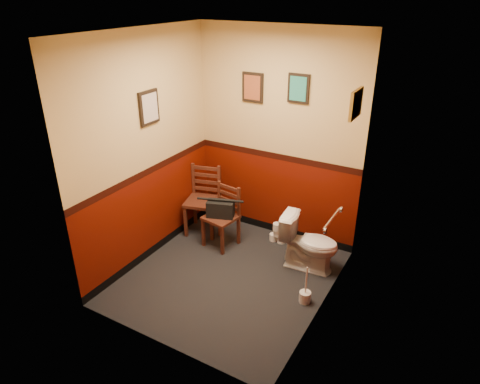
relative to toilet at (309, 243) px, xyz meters
name	(u,v)px	position (x,y,z in m)	size (l,w,h in m)	color
floor	(229,277)	(-0.72, -0.64, -0.33)	(2.20, 2.40, 0.00)	black
ceiling	(226,32)	(-0.72, -0.64, 2.37)	(2.20, 2.40, 0.00)	silver
wall_back	(277,138)	(-0.72, 0.56, 1.02)	(2.20, 2.70, 0.00)	#530E03
wall_front	(152,221)	(-0.72, -1.84, 1.02)	(2.20, 2.70, 0.00)	#530E03
wall_left	(146,152)	(-1.82, -0.64, 1.02)	(2.40, 2.70, 0.00)	#530E03
wall_right	(331,194)	(0.38, -0.64, 1.02)	(2.40, 2.70, 0.00)	#530E03
grab_bar	(332,219)	(0.35, -0.39, 0.62)	(0.05, 0.56, 0.06)	silver
framed_print_back_a	(253,87)	(-1.07, 0.54, 1.62)	(0.28, 0.04, 0.36)	black
framed_print_back_b	(298,89)	(-0.47, 0.54, 1.67)	(0.26, 0.04, 0.34)	black
framed_print_left	(149,108)	(-1.80, -0.54, 1.52)	(0.04, 0.30, 0.38)	black
framed_print_right	(356,104)	(0.36, -0.04, 1.72)	(0.04, 0.34, 0.28)	olive
toilet	(309,243)	(0.00, 0.00, 0.00)	(0.38, 0.68, 0.67)	white
toilet_brush	(305,296)	(0.21, -0.61, -0.26)	(0.13, 0.13, 0.45)	silver
chair_left	(203,200)	(-1.58, 0.12, 0.12)	(0.52, 0.52, 0.92)	#4D2217
chair_right	(223,216)	(-1.17, -0.06, 0.07)	(0.43, 0.43, 0.81)	#4D2217
handbag	(220,209)	(-1.17, -0.09, 0.20)	(0.37, 0.27, 0.25)	black
tp_stack	(277,234)	(-0.57, 0.33, -0.22)	(0.22, 0.13, 0.29)	silver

